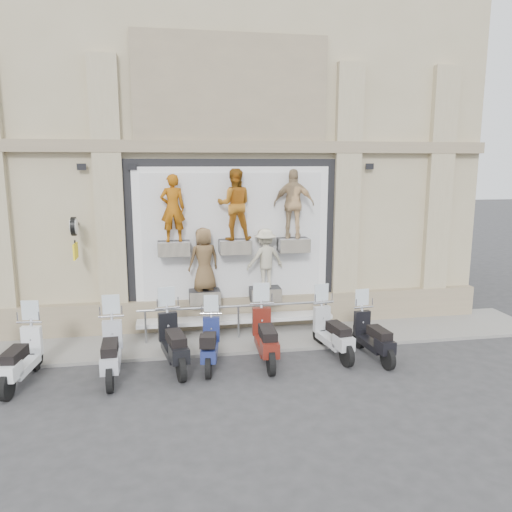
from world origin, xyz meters
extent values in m
plane|color=#2F2F31|center=(0.00, 0.00, 0.00)|extent=(90.00, 90.00, 0.00)
cube|color=gray|center=(0.00, 2.10, 0.04)|extent=(16.00, 2.20, 0.08)
cube|color=black|center=(0.00, 2.96, 2.40)|extent=(5.60, 0.10, 4.30)
cube|color=white|center=(0.00, 2.90, 2.40)|extent=(5.10, 0.06, 3.90)
cube|color=white|center=(0.00, 2.86, 2.40)|extent=(4.70, 0.04, 3.60)
cube|color=white|center=(0.00, 2.55, 0.42)|extent=(5.10, 0.75, 0.10)
cube|color=#28282B|center=(-1.55, 2.59, 2.33)|extent=(0.80, 0.50, 0.35)
imported|color=#AA590C|center=(-1.55, 2.59, 3.34)|extent=(0.64, 0.45, 1.68)
cube|color=#28282B|center=(0.00, 2.59, 2.33)|extent=(0.80, 0.50, 0.35)
imported|color=#905514|center=(0.00, 2.59, 3.40)|extent=(0.94, 0.77, 1.81)
cube|color=#28282B|center=(1.55, 2.59, 2.33)|extent=(0.80, 0.50, 0.35)
imported|color=tan|center=(1.55, 2.59, 3.40)|extent=(1.13, 0.74, 1.79)
cube|color=#28282B|center=(-0.80, 2.59, 1.02)|extent=(0.80, 0.50, 0.35)
imported|color=brown|center=(-0.80, 2.59, 2.02)|extent=(0.92, 0.74, 1.63)
cube|color=#28282B|center=(0.80, 2.59, 1.02)|extent=(0.80, 0.50, 0.35)
imported|color=beige|center=(0.80, 2.59, 1.98)|extent=(1.12, 0.81, 1.57)
cube|color=black|center=(-3.90, 2.72, 2.95)|extent=(0.06, 0.56, 0.06)
cylinder|color=black|center=(-3.90, 2.45, 2.95)|extent=(0.10, 0.46, 0.46)
cube|color=yellow|center=(-3.90, 2.45, 2.35)|extent=(0.04, 0.50, 0.38)
camera|label=1|loc=(-1.66, -9.97, 4.46)|focal=35.00mm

